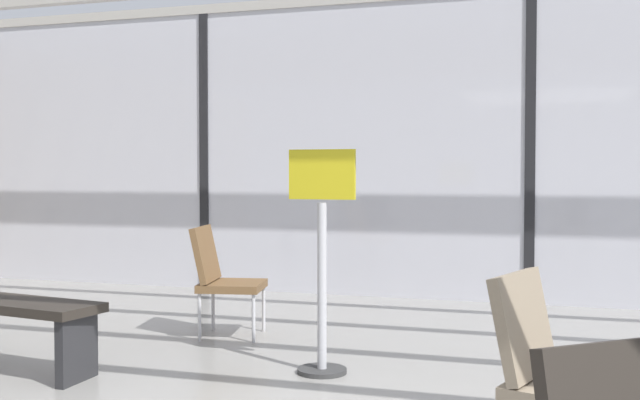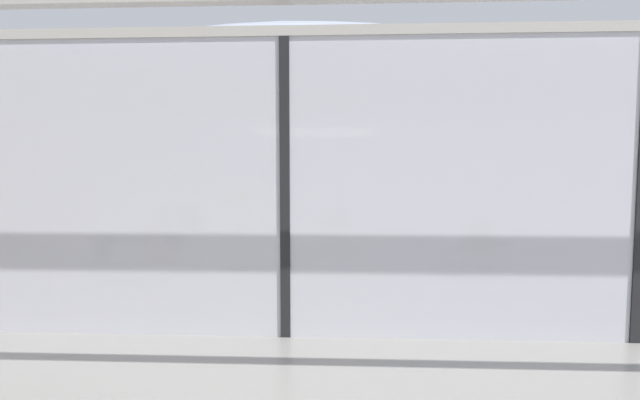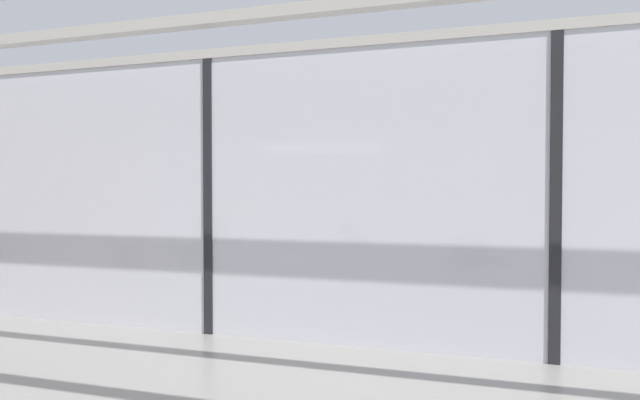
# 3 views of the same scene
# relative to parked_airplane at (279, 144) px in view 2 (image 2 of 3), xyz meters

# --- Properties ---
(glass_curtain_wall) EXTENTS (14.00, 0.08, 3.04)m
(glass_curtain_wall) POSITION_rel_parked_airplane_xyz_m (0.63, -4.20, -0.70)
(glass_curtain_wall) COLOR silver
(glass_curtain_wall) RESTS_ON ground
(window_mullion_1) EXTENTS (0.10, 0.12, 3.04)m
(window_mullion_1) POSITION_rel_parked_airplane_xyz_m (0.63, -4.20, -0.70)
(window_mullion_1) COLOR black
(window_mullion_1) RESTS_ON ground
(window_mullion_2) EXTENTS (0.10, 0.12, 3.04)m
(window_mullion_2) POSITION_rel_parked_airplane_xyz_m (4.13, -4.20, -0.70)
(window_mullion_2) COLOR black
(window_mullion_2) RESTS_ON ground
(parked_airplane) EXTENTS (13.75, 4.44, 4.44)m
(parked_airplane) POSITION_rel_parked_airplane_xyz_m (0.00, 0.00, 0.00)
(parked_airplane) COLOR #B2BCD6
(parked_airplane) RESTS_ON ground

